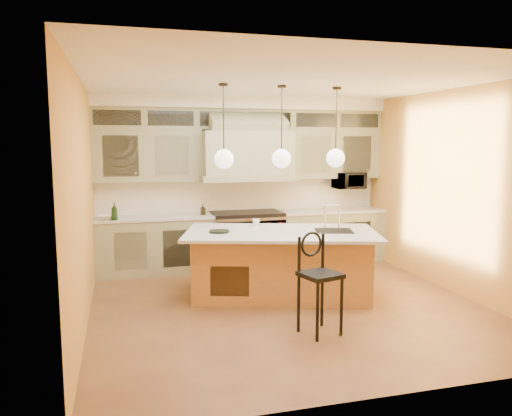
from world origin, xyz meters
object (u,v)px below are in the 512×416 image
object	(u,v)px
kitchen_island	(281,262)
microwave	(349,181)
range	(247,239)
counter_stool	(319,277)

from	to	relation	value
kitchen_island	microwave	size ratio (longest dim) A/B	5.36
range	counter_stool	xyz separation A→B (m)	(0.03, -3.15, 0.16)
range	counter_stool	bearing A→B (deg)	-89.40
range	microwave	distance (m)	2.18
kitchen_island	counter_stool	bearing A→B (deg)	-74.98
range	counter_stool	world-z (taller)	counter_stool
counter_stool	range	bearing A→B (deg)	74.19
range	counter_stool	size ratio (longest dim) A/B	1.05
kitchen_island	microwave	xyz separation A→B (m)	(1.88, 1.80, 0.98)
kitchen_island	counter_stool	distance (m)	1.46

